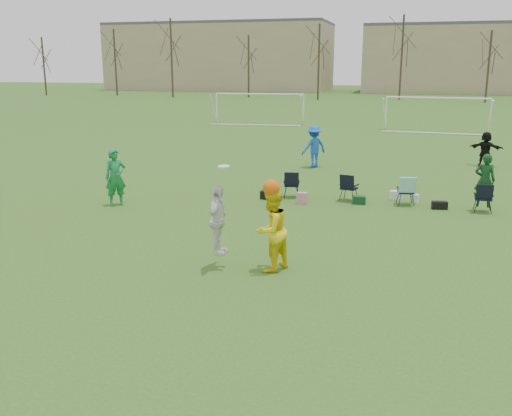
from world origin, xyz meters
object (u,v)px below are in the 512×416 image
(fielder_green_near, at_px, (116,177))
(fielder_blue, at_px, (314,147))
(goal_left, at_px, (259,100))
(center_contest, at_px, (254,226))
(fielder_black, at_px, (486,149))
(goal_mid, at_px, (438,105))

(fielder_green_near, height_order, fielder_blue, fielder_blue)
(fielder_green_near, distance_m, goal_left, 29.05)
(fielder_blue, xyz_separation_m, center_contest, (1.11, -14.15, 0.09))
(fielder_green_near, bearing_deg, fielder_black, -0.37)
(fielder_black, height_order, center_contest, center_contest)
(fielder_black, xyz_separation_m, center_contest, (-6.72, -16.70, 0.24))
(fielder_green_near, height_order, fielder_black, fielder_green_near)
(goal_mid, bearing_deg, fielder_black, -78.86)
(fielder_blue, height_order, goal_mid, goal_mid)
(fielder_green_near, distance_m, fielder_blue, 10.65)
(fielder_green_near, xyz_separation_m, fielder_black, (13.04, 11.85, -0.15))
(fielder_blue, distance_m, center_contest, 14.20)
(fielder_green_near, bearing_deg, center_contest, -80.17)
(fielder_black, height_order, goal_mid, goal_mid)
(fielder_black, relative_size, goal_mid, 0.22)
(goal_left, bearing_deg, center_contest, -79.80)
(fielder_black, bearing_deg, goal_left, -29.76)
(goal_left, xyz_separation_m, goal_mid, (14.00, -2.00, 0.00))
(fielder_blue, relative_size, goal_mid, 0.27)
(fielder_green_near, bearing_deg, fielder_blue, 18.11)
(fielder_black, bearing_deg, goal_mid, -65.59)
(fielder_blue, bearing_deg, goal_left, -111.65)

